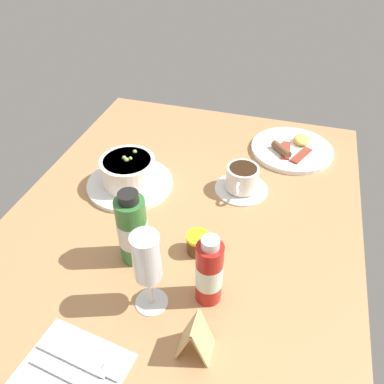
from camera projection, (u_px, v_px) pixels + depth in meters
ground_plane at (182, 223)px, 93.80cm from camera, size 110.00×84.00×3.00cm
porridge_bowl at (129, 174)px, 100.22cm from camera, size 22.67×22.67×9.02cm
cutlery_setting at (75, 370)px, 64.57cm from camera, size 15.28×19.10×0.90cm
coffee_cup at (242, 180)px, 99.25cm from camera, size 13.96×13.91×7.05cm
wine_glass at (147, 261)px, 66.99cm from camera, size 6.43×6.43×18.46cm
jam_jar at (198, 243)px, 83.46cm from camera, size 5.15×5.15×4.88cm
sauce_bottle_red at (209, 272)px, 71.22cm from camera, size 5.22×5.22×16.33cm
sauce_bottle_green at (133, 230)px, 78.68cm from camera, size 6.38×6.38×17.90cm
breakfast_plate at (292, 149)px, 114.49cm from camera, size 24.07×24.07×3.70cm
menu_card at (195, 337)px, 64.70cm from camera, size 5.11×6.20×8.86cm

